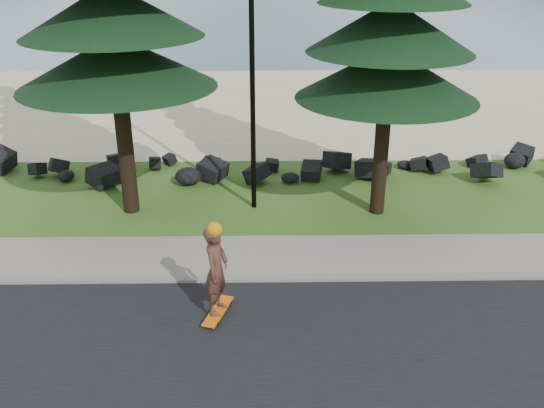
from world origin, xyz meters
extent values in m
plane|color=#355D1D|center=(0.00, 0.00, 0.00)|extent=(160.00, 160.00, 0.00)
cube|color=black|center=(0.00, -4.50, 0.01)|extent=(160.00, 7.00, 0.02)
cube|color=gray|center=(0.00, -0.90, 0.05)|extent=(160.00, 0.20, 0.10)
cube|color=gray|center=(0.00, 0.20, 0.04)|extent=(160.00, 2.00, 0.08)
cube|color=#CDB988|center=(0.00, 14.50, 0.01)|extent=(160.00, 15.00, 0.01)
cube|color=#40677A|center=(0.00, 51.00, 0.00)|extent=(160.00, 58.00, 0.01)
cylinder|color=black|center=(0.00, 3.20, 4.00)|extent=(0.14, 0.14, 8.00)
cube|color=orange|center=(-0.69, -2.25, 0.11)|extent=(0.61, 1.18, 0.04)
imported|color=#512D25|center=(-0.69, -2.25, 1.09)|extent=(0.64, 0.80, 1.92)
sphere|color=orange|center=(-0.69, -2.25, 2.01)|extent=(0.31, 0.31, 0.31)
camera|label=1|loc=(0.26, -12.80, 7.30)|focal=40.00mm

